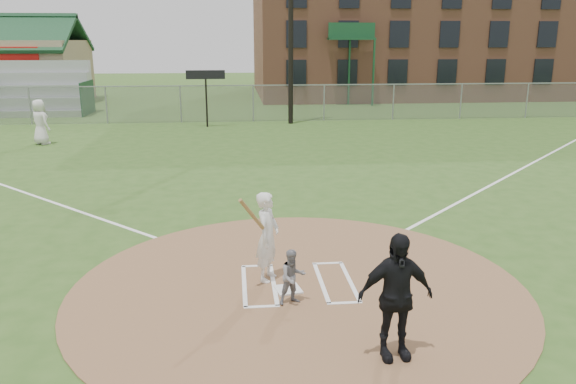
{
  "coord_description": "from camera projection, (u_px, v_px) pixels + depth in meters",
  "views": [
    {
      "loc": [
        -1.12,
        -9.52,
        4.45
      ],
      "look_at": [
        0.0,
        2.0,
        1.3
      ],
      "focal_mm": 35.0,
      "sensor_mm": 36.0,
      "label": 1
    }
  ],
  "objects": [
    {
      "name": "ground",
      "position": [
        298.0,
        288.0,
        10.42
      ],
      "size": [
        140.0,
        140.0,
        0.0
      ],
      "primitive_type": "plane",
      "color": "#2F511B",
      "rests_on": "ground"
    },
    {
      "name": "dirt_circle",
      "position": [
        298.0,
        287.0,
        10.41
      ],
      "size": [
        8.4,
        8.4,
        0.02
      ],
      "primitive_type": "cylinder",
      "color": "#886040",
      "rests_on": "ground"
    },
    {
      "name": "home_plate",
      "position": [
        288.0,
        289.0,
        10.26
      ],
      "size": [
        0.52,
        0.52,
        0.03
      ],
      "primitive_type": "cube",
      "rotation": [
        0.0,
        0.0,
        0.2
      ],
      "color": "white",
      "rests_on": "dirt_circle"
    },
    {
      "name": "foul_line_first",
      "position": [
        521.0,
        169.0,
        19.9
      ],
      "size": [
        17.04,
        17.04,
        0.01
      ],
      "primitive_type": "cube",
      "rotation": [
        0.0,
        0.0,
        -0.79
      ],
      "color": "white",
      "rests_on": "ground"
    },
    {
      "name": "catcher",
      "position": [
        293.0,
        277.0,
        9.64
      ],
      "size": [
        0.57,
        0.5,
        0.98
      ],
      "primitive_type": "imported",
      "rotation": [
        0.0,
        0.0,
        0.31
      ],
      "color": "slate",
      "rests_on": "dirt_circle"
    },
    {
      "name": "umpire",
      "position": [
        395.0,
        296.0,
        7.89
      ],
      "size": [
        1.13,
        0.54,
        1.88
      ],
      "primitive_type": "imported",
      "rotation": [
        0.0,
        0.0,
        0.08
      ],
      "color": "black",
      "rests_on": "dirt_circle"
    },
    {
      "name": "ondeck_player",
      "position": [
        40.0,
        122.0,
        24.41
      ],
      "size": [
        1.13,
        1.09,
        1.95
      ],
      "primitive_type": "imported",
      "rotation": [
        0.0,
        0.0,
        2.44
      ],
      "color": "silver",
      "rests_on": "ground"
    },
    {
      "name": "batters_boxes",
      "position": [
        298.0,
        283.0,
        10.55
      ],
      "size": [
        2.08,
        1.88,
        0.01
      ],
      "color": "white",
      "rests_on": "dirt_circle"
    },
    {
      "name": "batter_at_plate",
      "position": [
        267.0,
        236.0,
        10.52
      ],
      "size": [
        0.86,
        0.99,
        1.78
      ],
      "color": "silver",
      "rests_on": "dirt_circle"
    },
    {
      "name": "outfield_fence",
      "position": [
        253.0,
        103.0,
        31.27
      ],
      "size": [
        56.08,
        0.08,
        2.03
      ],
      "color": "slate",
      "rests_on": "ground"
    },
    {
      "name": "bleachers",
      "position": [
        36.0,
        88.0,
        33.94
      ],
      "size": [
        6.08,
        3.2,
        3.2
      ],
      "color": "#B7BABF",
      "rests_on": "ground"
    },
    {
      "name": "brick_warehouse",
      "position": [
        438.0,
        1.0,
        46.4
      ],
      "size": [
        30.0,
        17.17,
        15.0
      ],
      "color": "#9D5D43",
      "rests_on": "ground"
    },
    {
      "name": "scoreboard_sign",
      "position": [
        206.0,
        81.0,
        28.95
      ],
      "size": [
        2.0,
        0.1,
        2.93
      ],
      "color": "black",
      "rests_on": "ground"
    }
  ]
}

